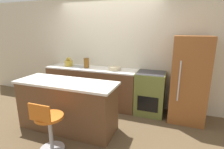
# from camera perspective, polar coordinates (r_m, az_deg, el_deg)

# --- Properties ---
(ground_plane) EXTENTS (14.00, 14.00, 0.00)m
(ground_plane) POSITION_cam_1_polar(r_m,az_deg,el_deg) (4.20, -4.22, -11.65)
(ground_plane) COLOR brown
(wall_back) EXTENTS (8.00, 0.06, 2.60)m
(wall_back) POSITION_cam_1_polar(r_m,az_deg,el_deg) (4.39, -1.07, 7.35)
(wall_back) COLOR beige
(wall_back) RESTS_ON ground_plane
(back_counter) EXTENTS (2.27, 0.59, 0.94)m
(back_counter) POSITION_cam_1_polar(r_m,az_deg,el_deg) (4.42, -6.68, -3.78)
(back_counter) COLOR brown
(back_counter) RESTS_ON ground_plane
(kitchen_island) EXTENTS (1.88, 0.67, 0.93)m
(kitchen_island) POSITION_cam_1_polar(r_m,az_deg,el_deg) (3.42, -14.39, -9.70)
(kitchen_island) COLOR brown
(kitchen_island) RESTS_ON ground_plane
(oven_range) EXTENTS (0.62, 0.60, 0.94)m
(oven_range) POSITION_cam_1_polar(r_m,az_deg,el_deg) (4.00, 12.31, -5.95)
(oven_range) COLOR olive
(oven_range) RESTS_ON ground_plane
(refrigerator) EXTENTS (0.68, 0.68, 1.73)m
(refrigerator) POSITION_cam_1_polar(r_m,az_deg,el_deg) (3.84, 23.77, -1.56)
(refrigerator) COLOR #995628
(refrigerator) RESTS_ON ground_plane
(stool_chair) EXTENTS (0.43, 0.43, 0.85)m
(stool_chair) POSITION_cam_1_polar(r_m,az_deg,el_deg) (2.91, -19.94, -15.70)
(stool_chair) COLOR #B7B7BC
(stool_chair) RESTS_ON ground_plane
(kettle) EXTENTS (0.20, 0.20, 0.23)m
(kettle) POSITION_cam_1_polar(r_m,az_deg,el_deg) (4.57, -13.95, 3.83)
(kettle) COLOR #B29333
(kettle) RESTS_ON back_counter
(mixing_bowl) EXTENTS (0.29, 0.29, 0.08)m
(mixing_bowl) POSITION_cam_1_polar(r_m,az_deg,el_deg) (4.03, 0.89, 2.08)
(mixing_bowl) COLOR #C1B28E
(mixing_bowl) RESTS_ON back_counter
(canister_jar) EXTENTS (0.13, 0.13, 0.23)m
(canister_jar) POSITION_cam_1_polar(r_m,az_deg,el_deg) (4.30, -8.33, 3.80)
(canister_jar) COLOR brown
(canister_jar) RESTS_ON back_counter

